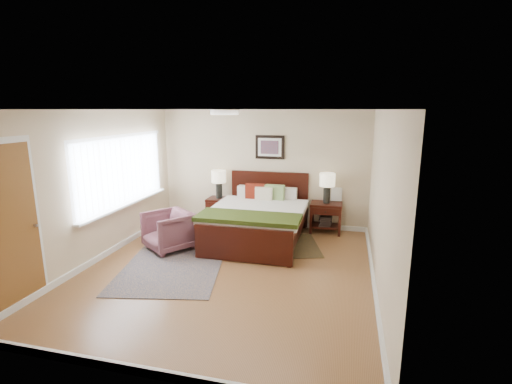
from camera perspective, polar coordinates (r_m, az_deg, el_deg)
floor at (r=6.05m, az=-4.43°, el=-11.87°), size 5.00×5.00×0.00m
back_wall at (r=8.01m, az=1.02°, el=3.61°), size 4.50×0.04×2.50m
front_wall at (r=3.47m, az=-17.96°, el=-9.17°), size 4.50×0.04×2.50m
left_wall at (r=6.70m, az=-23.23°, el=0.80°), size 0.04×5.00×2.50m
right_wall at (r=5.39m, az=18.71°, el=-1.50°), size 0.04×5.00×2.50m
ceiling at (r=5.51m, az=-4.88°, el=12.55°), size 4.50×5.00×0.02m
window at (r=7.21m, az=-19.66°, el=2.88°), size 0.11×2.72×1.32m
door at (r=5.48m, az=-33.88°, el=-4.73°), size 0.06×1.00×2.18m
ceil_fixture at (r=5.51m, az=-4.87°, el=12.18°), size 0.44×0.44×0.08m
bed at (r=7.11m, az=0.33°, el=-3.41°), size 1.80×2.18×1.17m
wall_art at (r=7.89m, az=2.13°, el=6.91°), size 0.62×0.05×0.50m
nightstand_left at (r=8.19m, az=-5.71°, el=-1.80°), size 0.50×0.45×0.60m
nightstand_right at (r=7.78m, az=10.70°, el=-3.47°), size 0.63×0.47×0.63m
lamp_left at (r=8.09m, az=-5.75°, el=1.96°), size 0.31×0.31×0.61m
lamp_right at (r=7.64m, az=10.91°, el=1.40°), size 0.31×0.31×0.61m
armchair at (r=6.93m, az=-13.31°, el=-5.83°), size 1.06×1.07×0.70m
rug_persian at (r=6.31m, az=-12.61°, el=-11.00°), size 1.94×2.44×0.01m
rug_navy at (r=7.06m, az=6.06°, el=-8.17°), size 1.14×1.42×0.01m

